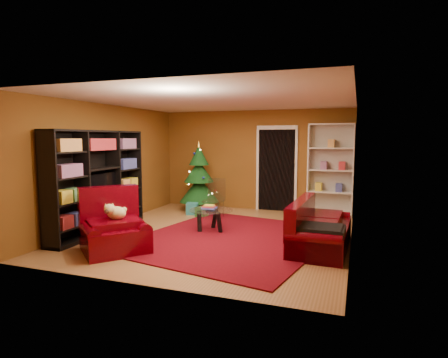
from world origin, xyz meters
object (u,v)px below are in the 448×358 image
(rug, at_px, (232,238))
(gift_box_teal, at_px, (192,208))
(sofa, at_px, (321,224))
(gift_box_green, at_px, (202,212))
(dog, at_px, (117,213))
(acrylic_chair, at_px, (214,201))
(armchair, at_px, (115,226))
(media_unit, at_px, (98,182))
(christmas_tree, at_px, (199,176))
(white_bookshelf, at_px, (330,170))
(coffee_table, at_px, (211,220))
(gift_box_red, at_px, (204,203))

(rug, height_order, gift_box_teal, gift_box_teal)
(rug, height_order, sofa, sofa)
(gift_box_green, height_order, dog, dog)
(dog, distance_m, acrylic_chair, 2.93)
(gift_box_green, distance_m, armchair, 3.04)
(gift_box_green, bearing_deg, acrylic_chair, -14.14)
(rug, xyz_separation_m, media_unit, (-2.67, -0.41, 1.01))
(rug, xyz_separation_m, gift_box_teal, (-1.65, 1.84, 0.13))
(gift_box_green, bearing_deg, christmas_tree, 117.21)
(rug, xyz_separation_m, sofa, (1.63, 0.00, 0.41))
(christmas_tree, bearing_deg, media_unit, -108.65)
(christmas_tree, height_order, dog, christmas_tree)
(white_bookshelf, xyz_separation_m, armchair, (-3.15, -4.21, -0.68))
(media_unit, height_order, gift_box_green, media_unit)
(media_unit, bearing_deg, white_bookshelf, 36.13)
(white_bookshelf, height_order, sofa, white_bookshelf)
(rug, distance_m, gift_box_teal, 2.48)
(coffee_table, bearing_deg, dog, -120.72)
(christmas_tree, bearing_deg, acrylic_chair, -49.18)
(gift_box_red, distance_m, sofa, 4.43)
(rug, xyz_separation_m, christmas_tree, (-1.72, 2.41, 0.87))
(gift_box_teal, xyz_separation_m, coffee_table, (1.08, -1.44, 0.09))
(gift_box_teal, xyz_separation_m, sofa, (3.28, -1.84, 0.28))
(rug, xyz_separation_m, white_bookshelf, (1.56, 2.83, 1.10))
(gift_box_green, xyz_separation_m, sofa, (2.94, -1.63, 0.30))
(gift_box_green, height_order, gift_box_red, gift_box_green)
(rug, bearing_deg, sofa, 0.11)
(acrylic_chair, bearing_deg, gift_box_teal, 156.83)
(sofa, bearing_deg, christmas_tree, 56.29)
(sofa, distance_m, coffee_table, 2.25)
(media_unit, bearing_deg, rug, 7.32)
(white_bookshelf, bearing_deg, armchair, -126.75)
(media_unit, bearing_deg, acrylic_chair, 47.60)
(gift_box_teal, relative_size, gift_box_green, 1.20)
(gift_box_red, xyz_separation_m, armchair, (0.17, -4.21, 0.32))
(rug, bearing_deg, gift_box_green, 128.83)
(gift_box_green, xyz_separation_m, coffee_table, (0.74, -1.23, 0.11))
(christmas_tree, relative_size, gift_box_green, 7.70)
(gift_box_red, distance_m, dog, 4.18)
(gift_box_green, height_order, sofa, sofa)
(rug, height_order, acrylic_chair, acrylic_chair)
(white_bookshelf, bearing_deg, rug, -118.80)
(coffee_table, bearing_deg, gift_box_teal, 126.84)
(armchair, distance_m, sofa, 3.50)
(gift_box_red, xyz_separation_m, dog, (0.17, -4.14, 0.53))
(rug, relative_size, gift_box_red, 17.68)
(gift_box_red, bearing_deg, sofa, -39.80)
(sofa, bearing_deg, media_unit, 97.51)
(rug, bearing_deg, dog, -140.61)
(armchair, bearing_deg, christmas_tree, 43.23)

